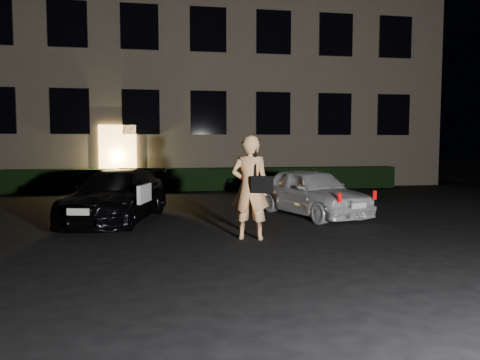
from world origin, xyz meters
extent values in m
plane|color=black|center=(0.00, 0.00, 0.00)|extent=(80.00, 80.00, 0.00)
cube|color=#6C5E4D|center=(0.00, 15.00, 6.00)|extent=(20.00, 8.00, 12.00)
cube|color=#EAAD57|center=(-3.50, 10.94, 1.25)|extent=(1.40, 0.10, 2.50)
cube|color=black|center=(-5.20, 10.94, 3.00)|extent=(1.40, 0.10, 1.70)
cube|color=black|center=(-2.60, 10.94, 3.00)|extent=(1.40, 0.10, 1.70)
cube|color=black|center=(0.00, 10.94, 3.00)|extent=(1.40, 0.10, 1.70)
cube|color=black|center=(2.60, 10.94, 3.00)|extent=(1.40, 0.10, 1.70)
cube|color=black|center=(5.20, 10.94, 3.00)|extent=(1.40, 0.10, 1.70)
cube|color=black|center=(7.80, 10.94, 3.00)|extent=(1.40, 0.10, 1.70)
cube|color=black|center=(-5.20, 10.94, 6.20)|extent=(1.40, 0.10, 1.70)
cube|color=black|center=(-2.60, 10.94, 6.20)|extent=(1.40, 0.10, 1.70)
cube|color=black|center=(0.00, 10.94, 6.20)|extent=(1.40, 0.10, 1.70)
cube|color=black|center=(2.60, 10.94, 6.20)|extent=(1.40, 0.10, 1.70)
cube|color=black|center=(5.20, 10.94, 6.20)|extent=(1.40, 0.10, 1.70)
cube|color=black|center=(7.80, 10.94, 6.20)|extent=(1.40, 0.10, 1.70)
cube|color=black|center=(0.00, 10.50, 0.42)|extent=(15.00, 0.70, 0.85)
imported|color=black|center=(-2.92, 3.67, 0.59)|extent=(2.61, 4.33, 1.17)
cube|color=white|center=(-2.25, 2.72, 0.73)|extent=(0.28, 0.83, 0.39)
cube|color=silver|center=(-3.45, 1.64, 0.51)|extent=(0.42, 0.14, 0.13)
imported|color=silver|center=(1.79, 3.62, 0.60)|extent=(2.43, 3.77, 1.19)
cube|color=red|center=(1.84, 1.88, 0.65)|extent=(0.08, 0.07, 0.20)
cube|color=red|center=(2.78, 2.19, 0.65)|extent=(0.08, 0.07, 0.20)
cube|color=silver|center=(2.32, 1.99, 0.45)|extent=(0.39, 0.16, 0.12)
imported|color=#FFB36F|center=(-0.26, 1.07, 0.98)|extent=(0.82, 0.67, 1.95)
cube|color=black|center=(-0.07, 0.87, 1.05)|extent=(0.43, 0.29, 0.31)
cube|color=black|center=(-0.18, 0.95, 1.49)|extent=(0.06, 0.08, 0.61)
camera|label=1|loc=(-1.92, -7.48, 1.80)|focal=35.00mm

